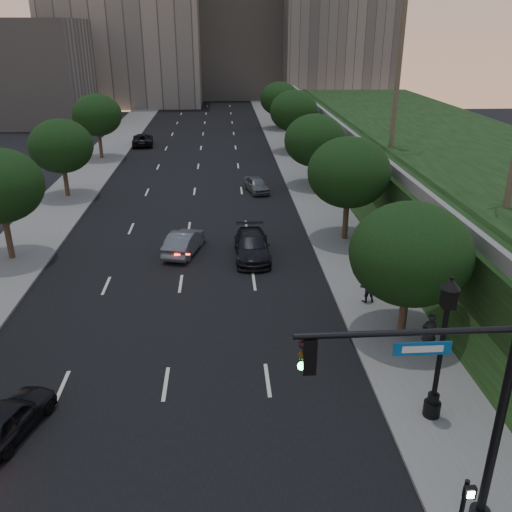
{
  "coord_description": "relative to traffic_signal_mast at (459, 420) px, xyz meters",
  "views": [
    {
      "loc": [
        2.42,
        -12.73,
        12.88
      ],
      "look_at": [
        3.8,
        9.16,
        3.6
      ],
      "focal_mm": 38.0,
      "sensor_mm": 36.0,
      "label": 1
    }
  ],
  "objects": [
    {
      "name": "pedestrian_c",
      "position": [
        2.15,
        14.68,
        -2.72
      ],
      "size": [
        1.02,
        0.76,
        1.6
      ],
      "primitive_type": "imported",
      "rotation": [
        0.0,
        0.0,
        3.59
      ],
      "color": "black",
      "rests_on": "sidewalk_right"
    },
    {
      "name": "tree_left_d",
      "position": [
        -18.57,
        47.02,
        0.9
      ],
      "size": [
        5.0,
        5.0,
        6.71
      ],
      "color": "#38281C",
      "rests_on": "ground"
    },
    {
      "name": "pedestrian_signal",
      "position": [
        0.05,
        -0.91,
        -2.11
      ],
      "size": [
        0.3,
        0.33,
        2.5
      ],
      "color": "black",
      "rests_on": "ground"
    },
    {
      "name": "pedestrian_a",
      "position": [
        2.66,
        8.48,
        -2.63
      ],
      "size": [
        0.68,
        0.48,
        1.78
      ],
      "primitive_type": "imported",
      "rotation": [
        0.0,
        0.0,
        3.05
      ],
      "color": "black",
      "rests_on": "sidewalk_right"
    },
    {
      "name": "embankment",
      "position": [
        13.73,
        30.02,
        -1.67
      ],
      "size": [
        18.0,
        90.0,
        4.0
      ],
      "primitive_type": "cube",
      "color": "black",
      "rests_on": "ground"
    },
    {
      "name": "sidewalk_left",
      "position": [
        -18.52,
        32.02,
        -3.6
      ],
      "size": [
        4.5,
        140.0,
        0.15
      ],
      "primitive_type": "cube",
      "color": "slate",
      "rests_on": "ground"
    },
    {
      "name": "pedestrian_b",
      "position": [
        1.22,
        13.13,
        -2.73
      ],
      "size": [
        0.82,
        0.66,
        1.59
      ],
      "primitive_type": "imported",
      "rotation": [
        0.0,
        0.0,
        3.22
      ],
      "color": "black",
      "rests_on": "sidewalk_right"
    },
    {
      "name": "sedan_near_left",
      "position": [
        -13.3,
        4.54,
        -3.02
      ],
      "size": [
        2.64,
        4.13,
        1.31
      ],
      "primitive_type": "imported",
      "rotation": [
        0.0,
        0.0,
        2.83
      ],
      "color": "black",
      "rests_on": "ground"
    },
    {
      "name": "road_surface",
      "position": [
        -8.27,
        32.02,
        -3.66
      ],
      "size": [
        16.0,
        140.0,
        0.02
      ],
      "primitive_type": "cube",
      "color": "black",
      "rests_on": "ground"
    },
    {
      "name": "sedan_mid_left",
      "position": [
        -8.3,
        20.5,
        -2.96
      ],
      "size": [
        2.58,
        4.58,
        1.43
      ],
      "primitive_type": "imported",
      "rotation": [
        0.0,
        0.0,
        2.88
      ],
      "color": "#595D62",
      "rests_on": "ground"
    },
    {
      "name": "tree_right_e",
      "position": [
        2.03,
        64.02,
        0.35
      ],
      "size": [
        5.2,
        5.2,
        6.24
      ],
      "color": "#38281C",
      "rests_on": "ground"
    },
    {
      "name": "sidewalk_right",
      "position": [
        1.98,
        32.02,
        -3.6
      ],
      "size": [
        4.5,
        140.0,
        0.15
      ],
      "primitive_type": "cube",
      "color": "slate",
      "rests_on": "ground"
    },
    {
      "name": "tree_right_b",
      "position": [
        2.03,
        22.02,
        0.84
      ],
      "size": [
        5.2,
        5.2,
        6.74
      ],
      "color": "#38281C",
      "rests_on": "ground"
    },
    {
      "name": "sedan_far_left",
      "position": [
        -15.16,
        54.01,
        -2.98
      ],
      "size": [
        2.79,
        5.2,
        1.39
      ],
      "primitive_type": "imported",
      "rotation": [
        0.0,
        0.0,
        3.24
      ],
      "color": "black",
      "rests_on": "ground"
    },
    {
      "name": "ground",
      "position": [
        -8.27,
        2.02,
        -3.67
      ],
      "size": [
        160.0,
        160.0,
        0.0
      ],
      "primitive_type": "plane",
      "color": "black",
      "rests_on": "ground"
    },
    {
      "name": "sedan_far_right",
      "position": [
        -3.01,
        33.62,
        -3.04
      ],
      "size": [
        2.32,
        3.98,
        1.27
      ],
      "primitive_type": "imported",
      "rotation": [
        0.0,
        0.0,
        0.23
      ],
      "color": "#575A5F",
      "rests_on": "ground"
    },
    {
      "name": "tree_right_c",
      "position": [
        2.03,
        35.02,
        0.35
      ],
      "size": [
        5.2,
        5.2,
        6.24
      ],
      "color": "#38281C",
      "rests_on": "ground"
    },
    {
      "name": "street_lamp",
      "position": [
        1.35,
        4.42,
        -1.04
      ],
      "size": [
        0.64,
        0.64,
        5.62
      ],
      "color": "black",
      "rests_on": "ground"
    },
    {
      "name": "tree_right_a",
      "position": [
        2.03,
        10.02,
        0.35
      ],
      "size": [
        5.2,
        5.2,
        6.24
      ],
      "color": "#38281C",
      "rests_on": "ground"
    },
    {
      "name": "parapet_wall",
      "position": [
        5.23,
        30.02,
        0.68
      ],
      "size": [
        0.35,
        90.0,
        0.7
      ],
      "primitive_type": "cube",
      "color": "slate",
      "rests_on": "embankment"
    },
    {
      "name": "office_block_left",
      "position": [
        -22.27,
        94.02,
        12.33
      ],
      "size": [
        26.0,
        20.0,
        32.0
      ],
      "primitive_type": "cube",
      "color": "gray",
      "rests_on": "ground"
    },
    {
      "name": "traffic_signal_mast",
      "position": [
        0.0,
        0.0,
        0.0
      ],
      "size": [
        5.68,
        0.56,
        7.0
      ],
      "color": "black",
      "rests_on": "ground"
    },
    {
      "name": "sedan_near_right",
      "position": [
        -4.18,
        19.5,
        -2.93
      ],
      "size": [
        2.08,
        5.09,
        1.48
      ],
      "primitive_type": "imported",
      "rotation": [
        0.0,
        0.0,
        0.0
      ],
      "color": "black",
      "rests_on": "ground"
    },
    {
      "name": "tree_right_d",
      "position": [
        2.03,
        49.02,
        0.84
      ],
      "size": [
        5.2,
        5.2,
        6.74
      ],
      "color": "#38281C",
      "rests_on": "ground"
    },
    {
      "name": "office_block_mid",
      "position": [
        -2.27,
        104.02,
        9.33
      ],
      "size": [
        22.0,
        18.0,
        26.0
      ],
      "primitive_type": "cube",
      "color": "gray",
      "rests_on": "ground"
    },
    {
      "name": "tree_left_c",
      "position": [
        -18.57,
        33.02,
        0.53
      ],
      "size": [
        5.0,
        5.0,
        6.34
      ],
      "color": "#38281C",
      "rests_on": "ground"
    },
    {
      "name": "office_block_filler",
      "position": [
        -34.27,
        72.02,
        3.33
      ],
      "size": [
        18.0,
        16.0,
        14.0
      ],
      "primitive_type": "cube",
      "color": "gray",
      "rests_on": "ground"
    }
  ]
}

